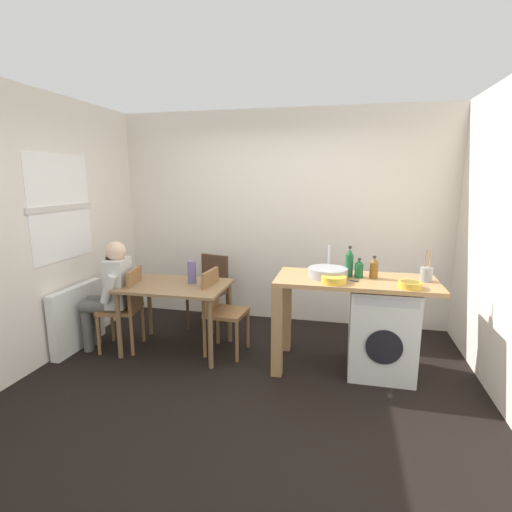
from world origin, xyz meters
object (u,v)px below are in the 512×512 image
seated_person (111,289)px  washing_machine (381,330)px  bottle_tall_green (349,263)px  vase (192,272)px  colander (410,284)px  chair_spare_by_wall (211,287)px  bottle_squat_brown (359,269)px  chair_person_seat (126,304)px  utensil_crock (426,274)px  dining_table (176,293)px  bottle_clear_small (374,268)px  chair_opposite (220,307)px  mixing_bowl (334,279)px

seated_person → washing_machine: size_ratio=1.40×
bottle_tall_green → vase: 1.66m
colander → vase: bearing=170.8°
chair_spare_by_wall → bottle_squat_brown: (1.77, -0.75, 0.50)m
washing_machine → chair_person_seat: bearing=-178.8°
chair_person_seat → utensil_crock: size_ratio=3.00×
chair_person_seat → seated_person: (-0.16, -0.03, 0.16)m
dining_table → colander: bearing=-6.1°
dining_table → bottle_clear_small: (2.02, 0.03, 0.37)m
bottle_tall_green → colander: size_ratio=1.49×
chair_spare_by_wall → utensil_crock: (2.37, -0.75, 0.48)m
bottle_squat_brown → bottle_clear_small: (0.14, 0.01, 0.01)m
dining_table → chair_spare_by_wall: bearing=81.3°
chair_spare_by_wall → washing_machine: (2.01, -0.80, -0.08)m
bottle_squat_brown → utensil_crock: (0.60, -0.01, -0.02)m
dining_table → bottle_squat_brown: size_ratio=5.87×
bottle_tall_green → utensil_crock: bearing=-2.7°
washing_machine → bottle_squat_brown: (-0.24, 0.06, 0.57)m
bottle_tall_green → bottle_clear_small: 0.23m
chair_spare_by_wall → bottle_squat_brown: bottle_squat_brown is taller
colander → chair_opposite: bearing=170.6°
chair_spare_by_wall → vase: 0.76m
bottle_tall_green → seated_person: bearing=-176.1°
chair_spare_by_wall → colander: 2.46m
chair_opposite → bottle_clear_small: bottle_clear_small is taller
colander → seated_person: bearing=177.5°
vase → bottle_squat_brown: bearing=-2.4°
bottle_clear_small → vase: bearing=178.0°
washing_machine → vase: size_ratio=3.55×
bottle_clear_small → vase: 1.88m
chair_person_seat → mixing_bowl: 2.26m
bottle_squat_brown → chair_person_seat: bearing=-177.3°
chair_person_seat → vase: bearing=-85.3°
bottle_tall_green → utensil_crock: (0.69, -0.03, -0.06)m
seated_person → dining_table: bearing=-91.0°
utensil_crock → colander: size_ratio=1.50×
chair_spare_by_wall → bottle_clear_small: (1.91, -0.74, 0.51)m
chair_spare_by_wall → utensil_crock: size_ratio=3.00×
chair_opposite → bottle_squat_brown: 1.50m
bottle_squat_brown → utensil_crock: size_ratio=0.63×
chair_spare_by_wall → seated_person: seated_person is taller
seated_person → utensil_crock: 3.21m
dining_table → washing_machine: size_ratio=1.28×
seated_person → mixing_bowl: seated_person is taller
bottle_squat_brown → colander: (0.42, -0.28, -0.05)m
vase → colander: bearing=-9.2°
bottle_tall_green → bottle_clear_small: bottle_tall_green is taller
vase → seated_person: bearing=-165.9°
chair_person_seat → vase: vase is taller
vase → bottle_clear_small: bearing=-2.0°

